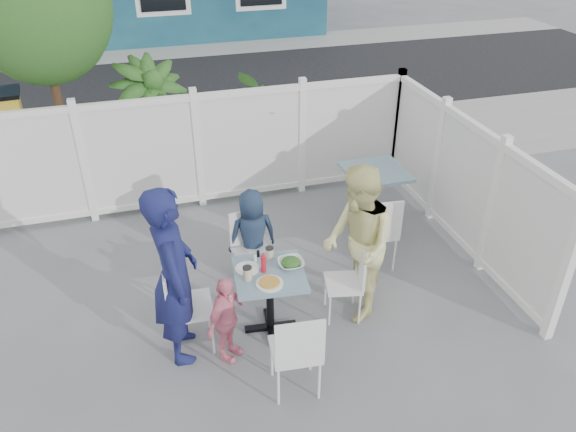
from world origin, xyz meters
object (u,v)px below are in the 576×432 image
object	(u,v)px
main_table	(270,286)
chair_near	(297,349)
chair_right	(351,277)
toddler	(226,320)
spare_table	(374,183)
boy	(253,236)
man	(174,276)
woman	(357,244)
utility_cabinet	(3,139)
chair_back	(250,243)
chair_left	(180,300)

from	to	relation	value
main_table	chair_near	world-z (taller)	chair_near
chair_right	toddler	xyz separation A→B (m)	(-1.33, -0.25, -0.02)
spare_table	boy	bearing A→B (deg)	-159.23
main_table	man	world-z (taller)	man
man	woman	world-z (taller)	man
chair_right	man	bearing A→B (deg)	103.14
spare_table	man	xyz separation A→B (m)	(-2.68, -1.61, 0.28)
utility_cabinet	man	bearing A→B (deg)	-70.67
chair_back	chair_left	bearing A→B (deg)	34.14
man	chair_right	bearing A→B (deg)	-85.85
utility_cabinet	toddler	world-z (taller)	utility_cabinet
utility_cabinet	man	world-z (taller)	man
chair_back	man	distance (m)	1.31
spare_table	chair_left	xyz separation A→B (m)	(-2.65, -1.55, -0.06)
chair_back	boy	bearing A→B (deg)	-132.54
main_table	toddler	bearing A→B (deg)	-151.61
chair_right	main_table	bearing A→B (deg)	101.27
chair_back	woman	world-z (taller)	woman
chair_back	chair_near	distance (m)	1.72
chair_back	chair_right	bearing A→B (deg)	125.13
utility_cabinet	chair_right	world-z (taller)	utility_cabinet
chair_back	woman	bearing A→B (deg)	129.26
chair_back	chair_near	bearing A→B (deg)	80.76
toddler	man	bearing A→B (deg)	105.03
toddler	chair_left	bearing A→B (deg)	97.11
utility_cabinet	chair_back	world-z (taller)	utility_cabinet
chair_left	chair_right	world-z (taller)	chair_left
boy	toddler	size ratio (longest dim) A/B	1.20
spare_table	man	size ratio (longest dim) A/B	0.44
main_table	chair_near	distance (m)	0.88
woman	utility_cabinet	bearing A→B (deg)	-131.52
main_table	spare_table	xyz separation A→B (m)	(1.79, 1.57, 0.06)
main_table	chair_near	xyz separation A→B (m)	(0.01, -0.88, -0.01)
woman	toddler	bearing A→B (deg)	-71.29
main_table	chair_right	world-z (taller)	chair_right
utility_cabinet	main_table	xyz separation A→B (m)	(2.92, -4.31, -0.09)
utility_cabinet	toddler	size ratio (longest dim) A/B	1.40
man	toddler	distance (m)	0.63
man	toddler	xyz separation A→B (m)	(0.41, -0.22, -0.44)
main_table	boy	bearing A→B (deg)	87.39
main_table	toddler	size ratio (longest dim) A/B	0.80
woman	boy	xyz separation A→B (m)	(-0.87, 0.86, -0.28)
chair_left	man	xyz separation A→B (m)	(-0.03, -0.06, 0.34)
chair_right	spare_table	bearing A→B (deg)	-18.83
chair_left	chair_near	xyz separation A→B (m)	(0.87, -0.89, -0.02)
chair_left	boy	distance (m)	1.27
utility_cabinet	chair_right	distance (m)	5.74
chair_left	chair_near	distance (m)	1.25
chair_right	chair_near	bearing A→B (deg)	148.21
chair_back	boy	size ratio (longest dim) A/B	0.78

